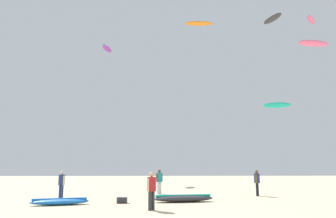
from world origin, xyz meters
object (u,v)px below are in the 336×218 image
Objects in this scene: kite_grounded_mid at (60,202)px; kite_aloft_2 at (277,105)px; cooler_box at (122,200)px; kite_aloft_3 at (107,49)px; person_right at (257,181)px; person_foreground at (152,188)px; kite_grounded_near at (183,198)px; kite_aloft_6 at (311,20)px; kite_aloft_8 at (313,43)px; person_left at (62,183)px; kite_aloft_7 at (272,19)px; kite_aloft_4 at (199,23)px; person_midground at (159,180)px.

kite_aloft_2 reaches higher than kite_grounded_mid.
cooler_box is 32.66m from kite_aloft_2.
person_right is at bearing -57.86° from kite_aloft_3.
person_foreground is 0.49× the size of kite_grounded_near.
kite_aloft_6 is 12.06m from kite_aloft_8.
person_foreground is 0.57× the size of kite_aloft_3.
person_left reaches higher than kite_grounded_mid.
kite_aloft_4 is at bearing 148.36° from kite_aloft_7.
person_left is 0.45× the size of kite_aloft_2.
person_right is 29.10m from kite_aloft_6.
person_foreground is 27.66m from kite_aloft_7.
person_foreground is at bearing -137.17° from kite_aloft_8.
kite_aloft_6 reaches higher than person_left.
kite_aloft_4 reaches higher than kite_aloft_7.
person_left is 7.77m from kite_grounded_near.
kite_aloft_2 is 13.73m from kite_aloft_8.
kite_aloft_7 reaches higher than kite_grounded_mid.
person_midground is 8.70m from kite_grounded_mid.
kite_aloft_3 is at bearing -32.67° from person_right.
kite_grounded_near is 30.42m from kite_aloft_2.
kite_grounded_near is at bearing 7.89° from cooler_box.
person_foreground is at bearing -93.45° from person_left.
kite_aloft_7 is (11.16, 13.96, 17.89)m from kite_grounded_near.
kite_aloft_3 is at bearing 163.88° from person_midground.
person_foreground is 0.51× the size of kite_aloft_4.
person_midground is at bearing -159.80° from kite_aloft_8.
kite_grounded_mid is (0.82, -3.08, -0.84)m from person_left.
kite_aloft_3 is 0.90× the size of kite_aloft_4.
kite_aloft_4 reaches higher than kite_grounded_near.
kite_aloft_6 reaches higher than kite_aloft_2.
person_midground is at bearing -146.09° from kite_aloft_7.
kite_aloft_8 is (3.00, -2.70, -3.90)m from kite_aloft_7.
person_midground reaches higher than person_foreground.
kite_aloft_2 is at bearing 26.81° from kite_aloft_4.
kite_aloft_7 is at bearing -17.26° from person_left.
kite_grounded_near is 3.50m from cooler_box.
person_right reaches higher than cooler_box.
cooler_box is 36.74m from kite_aloft_6.
kite_grounded_mid is 0.91× the size of kite_aloft_4.
person_foreground is 37.12m from kite_aloft_6.
kite_aloft_8 is at bearing -93.28° from person_foreground.
person_midground is 0.50× the size of kite_aloft_8.
kite_aloft_4 is 13.94m from kite_aloft_8.
kite_aloft_4 is 9.00m from kite_aloft_7.
kite_aloft_4 is at bearing -57.82° from person_right.
person_midground reaches higher than person_right.
person_left is at bearing 104.92° from kite_grounded_mid.
cooler_box is 0.14× the size of kite_aloft_2.
kite_grounded_mid is at bearing -166.63° from cooler_box.
kite_grounded_near is at bearing -128.64° from kite_aloft_7.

